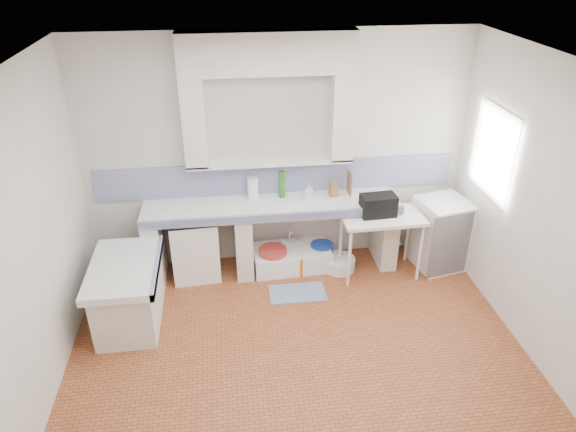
{
  "coord_description": "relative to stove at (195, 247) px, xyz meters",
  "views": [
    {
      "loc": [
        -0.6,
        -3.7,
        3.67
      ],
      "look_at": [
        0.0,
        1.0,
        1.1
      ],
      "focal_mm": 32.56,
      "sensor_mm": 36.0,
      "label": 1
    }
  ],
  "objects": [
    {
      "name": "floor",
      "position": [
        1.03,
        -1.69,
        -0.38
      ],
      "size": [
        4.5,
        4.5,
        0.0
      ],
      "primitive_type": "plane",
      "color": "#9B4D2A",
      "rests_on": "ground"
    },
    {
      "name": "ceiling",
      "position": [
        1.03,
        -1.69,
        2.42
      ],
      "size": [
        4.5,
        4.5,
        0.0
      ],
      "primitive_type": "plane",
      "rotation": [
        3.14,
        0.0,
        0.0
      ],
      "color": "silver",
      "rests_on": "ground"
    },
    {
      "name": "wall_back",
      "position": [
        1.03,
        0.31,
        1.02
      ],
      "size": [
        4.5,
        0.0,
        4.5
      ],
      "primitive_type": "plane",
      "rotation": [
        1.57,
        0.0,
        0.0
      ],
      "color": "silver",
      "rests_on": "ground"
    },
    {
      "name": "wall_left",
      "position": [
        -1.22,
        -1.69,
        1.02
      ],
      "size": [
        0.0,
        4.5,
        4.5
      ],
      "primitive_type": "plane",
      "rotation": [
        1.57,
        0.0,
        1.57
      ],
      "color": "silver",
      "rests_on": "ground"
    },
    {
      "name": "wall_right",
      "position": [
        3.28,
        -1.69,
        1.02
      ],
      "size": [
        0.0,
        4.5,
        4.5
      ],
      "primitive_type": "plane",
      "rotation": [
        1.57,
        0.0,
        -1.57
      ],
      "color": "silver",
      "rests_on": "ground"
    },
    {
      "name": "alcove_mass",
      "position": [
        0.93,
        0.18,
        2.19
      ],
      "size": [
        1.9,
        0.25,
        0.45
      ],
      "primitive_type": "cube",
      "color": "silver",
      "rests_on": "ground"
    },
    {
      "name": "window_frame",
      "position": [
        3.45,
        -0.49,
        1.22
      ],
      "size": [
        0.35,
        0.86,
        1.06
      ],
      "primitive_type": "cube",
      "color": "#372311",
      "rests_on": "ground"
    },
    {
      "name": "lace_valance",
      "position": [
        3.31,
        -0.49,
        1.6
      ],
      "size": [
        0.01,
        0.84,
        0.24
      ],
      "primitive_type": "cube",
      "color": "white",
      "rests_on": "ground"
    },
    {
      "name": "counter_slab",
      "position": [
        0.93,
        0.01,
        0.48
      ],
      "size": [
        3.0,
        0.6,
        0.08
      ],
      "primitive_type": "cube",
      "color": "white",
      "rests_on": "ground"
    },
    {
      "name": "counter_lip",
      "position": [
        0.93,
        -0.27,
        0.48
      ],
      "size": [
        3.0,
        0.04,
        0.1
      ],
      "primitive_type": "cube",
      "color": "navy",
      "rests_on": "ground"
    },
    {
      "name": "counter_pier_left",
      "position": [
        -0.47,
        0.01,
        0.03
      ],
      "size": [
        0.2,
        0.55,
        0.82
      ],
      "primitive_type": "cube",
      "color": "silver",
      "rests_on": "ground"
    },
    {
      "name": "counter_pier_mid",
      "position": [
        0.58,
        0.01,
        0.03
      ],
      "size": [
        0.2,
        0.55,
        0.82
      ],
      "primitive_type": "cube",
      "color": "silver",
      "rests_on": "ground"
    },
    {
      "name": "counter_pier_right",
      "position": [
        2.33,
        0.01,
        0.03
      ],
      "size": [
        0.2,
        0.55,
        0.82
      ],
      "primitive_type": "cube",
      "color": "silver",
      "rests_on": "ground"
    },
    {
      "name": "peninsula_top",
      "position": [
        -0.67,
        -0.79,
        0.28
      ],
      "size": [
        0.7,
        1.1,
        0.08
      ],
      "primitive_type": "cube",
      "color": "white",
      "rests_on": "ground"
    },
    {
      "name": "peninsula_base",
      "position": [
        -0.67,
        -0.79,
        -0.07
      ],
      "size": [
        0.6,
        1.0,
        0.62
      ],
      "primitive_type": "cube",
      "color": "silver",
      "rests_on": "ground"
    },
    {
      "name": "peninsula_lip",
      "position": [
        -0.34,
        -0.79,
        0.28
      ],
      "size": [
        0.04,
        1.1,
        0.1
      ],
      "primitive_type": "cube",
      "color": "navy",
      "rests_on": "ground"
    },
    {
      "name": "backsplash",
      "position": [
        1.03,
        0.29,
        0.72
      ],
      "size": [
        4.27,
        0.03,
        0.4
      ],
      "primitive_type": "cube",
      "color": "navy",
      "rests_on": "ground"
    },
    {
      "name": "stove",
      "position": [
        0.0,
        0.0,
        0.0
      ],
      "size": [
        0.58,
        0.56,
        0.77
      ],
      "primitive_type": "cube",
      "rotation": [
        0.0,
        0.0,
        0.07
      ],
      "color": "white",
      "rests_on": "ground"
    },
    {
      "name": "sink",
      "position": [
        1.16,
        0.01,
        -0.27
      ],
      "size": [
        0.97,
        0.57,
        0.23
      ],
      "primitive_type": "cube",
      "rotation": [
        0.0,
        0.0,
        0.06
      ],
      "color": "white",
      "rests_on": "ground"
    },
    {
      "name": "side_table",
      "position": [
        2.19,
        -0.26,
        0.01
      ],
      "size": [
        0.96,
        0.55,
        0.04
      ],
      "primitive_type": "cube",
      "rotation": [
        0.0,
        0.0,
        0.02
      ],
      "color": "white",
      "rests_on": "ground"
    },
    {
      "name": "fridge",
      "position": [
        2.99,
        -0.16,
        0.05
      ],
      "size": [
        0.67,
        0.67,
        0.88
      ],
      "primitive_type": "cube",
      "rotation": [
        0.0,
        0.0,
        0.2
      ],
      "color": "white",
      "rests_on": "ground"
    },
    {
      "name": "bucket_red",
      "position": [
        0.92,
        -0.07,
        -0.23
      ],
      "size": [
        0.45,
        0.45,
        0.32
      ],
      "primitive_type": "cylinder",
      "rotation": [
        0.0,
        0.0,
        0.4
      ],
      "color": "#BC312D",
      "rests_on": "ground"
    },
    {
      "name": "bucket_orange",
      "position": [
        1.24,
        -0.11,
        -0.26
      ],
      "size": [
        0.32,
        0.32,
        0.25
      ],
      "primitive_type": "cylinder",
      "rotation": [
        0.0,
        0.0,
        0.21
      ],
      "color": "#D76306",
      "rests_on": "ground"
    },
    {
      "name": "bucket_blue",
      "position": [
        1.55,
        0.04,
        -0.25
      ],
      "size": [
        0.38,
        0.38,
        0.27
      ],
      "primitive_type": "cylinder",
      "rotation": [
        0.0,
        0.0,
        -0.44
      ],
      "color": "#163BA8",
      "rests_on": "ground"
    },
    {
      "name": "basin_white",
      "position": [
        1.74,
        -0.12,
        -0.31
      ],
      "size": [
        0.46,
        0.46,
        0.15
      ],
      "primitive_type": "cylinder",
      "rotation": [
        0.0,
        0.0,
        0.21
      ],
      "color": "white",
      "rests_on": "ground"
    },
    {
      "name": "water_bottle_a",
      "position": [
        1.06,
        0.16,
        -0.23
      ],
      "size": [
        0.09,
        0.09,
        0.31
      ],
      "primitive_type": "cylinder",
      "rotation": [
        0.0,
        0.0,
        -0.15
      ],
      "color": "silver",
      "rests_on": "ground"
    },
    {
      "name": "water_bottle_b",
      "position": [
        1.27,
        0.16,
        -0.24
      ],
      "size": [
        0.1,
        0.1,
        0.3
      ],
      "primitive_type": "cylinder",
      "rotation": [
        0.0,
        0.0,
        -0.27
      ],
      "color": "silver",
      "rests_on": "ground"
    },
    {
      "name": "black_bag",
      "position": [
        2.13,
        -0.23,
        0.53
      ],
      "size": [
        0.41,
        0.25,
        0.25
      ],
      "primitive_type": "cube",
      "rotation": [
        0.0,
        0.0,
        0.06
      ],
      "color": "black",
      "rests_on": "side_table"
    },
    {
      "name": "green_bottle_a",
      "position": [
        1.07,
        0.16,
        0.67
      ],
      "size": [
        0.07,
        0.07,
        0.31
      ],
      "primitive_type": "cylinder",
      "rotation": [
        0.0,
        0.0,
        -0.01
      ],
      "color": "#1F6C1A",
      "rests_on": "counter_slab"
    },
    {
      "name": "green_bottle_b",
      "position": [
        1.06,
        0.16,
        0.68
      ],
      "size": [
        0.09,
        0.09,
        0.33
      ],
      "primitive_type": "cylinder",
      "rotation": [
        0.0,
        0.0,
        0.39
      ],
      "color": "#1F6C1A",
      "rests_on": "counter_slab"
    },
    {
      "name": "knife_block",
      "position": [
        1.68,
        0.11,
        0.61
      ],
      "size": [
        0.11,
        0.1,
        0.19
      ],
      "primitive_type": "cube",
      "rotation": [
        0.0,
        0.0,
        0.24
      ],
      "color": "olive",
      "rests_on": "counter_slab"
    },
    {
      "name": "cutting_board",
      "position": [
        1.88,
        0.16,
        0.65
      ],
      "size": [
        0.02,
        0.2,
        0.27
      ],
      "primitive_type": "cube",
      "rotation": [
        0.0,
        0.0,
        -0.01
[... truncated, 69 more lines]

